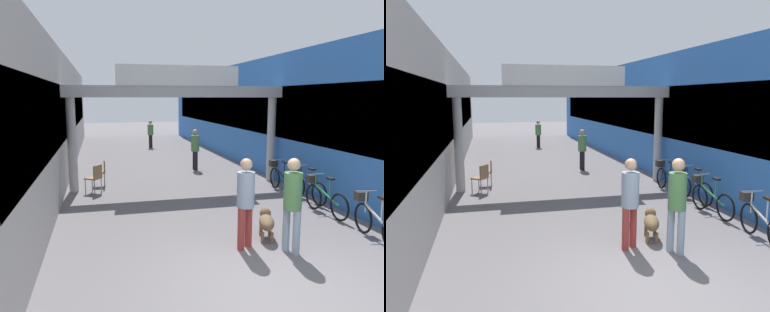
{
  "view_description": "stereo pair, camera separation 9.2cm",
  "coord_description": "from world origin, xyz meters",
  "views": [
    {
      "loc": [
        -2.52,
        -4.97,
        2.94
      ],
      "look_at": [
        0.0,
        5.14,
        1.3
      ],
      "focal_mm": 35.0,
      "sensor_mm": 36.0,
      "label": 1
    },
    {
      "loc": [
        -2.43,
        -5.0,
        2.94
      ],
      "look_at": [
        0.0,
        5.14,
        1.3
      ],
      "focal_mm": 35.0,
      "sensor_mm": 36.0,
      "label": 2
    }
  ],
  "objects": [
    {
      "name": "pedestrian_companion",
      "position": [
        0.95,
        1.16,
        1.06
      ],
      "size": [
        0.45,
        0.45,
        1.83
      ],
      "color": "#8C9EB2",
      "rests_on": "ground_plane"
    },
    {
      "name": "pedestrian_elderly_walking",
      "position": [
        0.4,
        16.85,
        0.91
      ],
      "size": [
        0.39,
        0.4,
        1.61
      ],
      "color": "black",
      "rests_on": "ground_plane"
    },
    {
      "name": "storefront_left",
      "position": [
        -5.09,
        11.0,
        2.21
      ],
      "size": [
        3.0,
        26.0,
        4.42
      ],
      "color": "#9E9993",
      "rests_on": "ground_plane"
    },
    {
      "name": "arcade_sign_gateway",
      "position": [
        0.0,
        7.03,
        2.79
      ],
      "size": [
        7.4,
        0.47,
        3.94
      ],
      "color": "#B2B2B2",
      "rests_on": "ground_plane"
    },
    {
      "name": "bicycle_blue_third",
      "position": [
        3.2,
        4.4,
        0.44
      ],
      "size": [
        0.46,
        1.69,
        0.98
      ],
      "color": "black",
      "rests_on": "ground_plane"
    },
    {
      "name": "cafe_chair_wood_farther",
      "position": [
        -2.49,
        7.61,
        0.54
      ],
      "size": [
        0.41,
        0.41,
        0.89
      ],
      "color": "gray",
      "rests_on": "ground_plane"
    },
    {
      "name": "dog_on_leash",
      "position": [
        0.81,
        1.95,
        0.37
      ],
      "size": [
        0.53,
        0.84,
        0.58
      ],
      "color": "brown",
      "rests_on": "ground_plane"
    },
    {
      "name": "bicycle_silver_nearest",
      "position": [
        2.95,
        1.34,
        0.44
      ],
      "size": [
        0.46,
        1.68,
        0.98
      ],
      "color": "black",
      "rests_on": "ground_plane"
    },
    {
      "name": "pedestrian_with_dog",
      "position": [
        0.18,
        1.58,
        1.03
      ],
      "size": [
        0.47,
        0.47,
        1.79
      ],
      "color": "#99332D",
      "rests_on": "ground_plane"
    },
    {
      "name": "cafe_chair_wood_nearer",
      "position": [
        -2.69,
        6.68,
        0.54
      ],
      "size": [
        0.56,
        0.56,
        0.89
      ],
      "color": "gray",
      "rests_on": "ground_plane"
    },
    {
      "name": "storefront_right",
      "position": [
        5.09,
        11.0,
        2.21
      ],
      "size": [
        3.0,
        26.0,
        4.42
      ],
      "color": "blue",
      "rests_on": "ground_plane"
    },
    {
      "name": "bollard_post_metal",
      "position": [
        0.7,
        3.16,
        0.51
      ],
      "size": [
        0.1,
        0.1,
        1.01
      ],
      "color": "gray",
      "rests_on": "ground_plane"
    },
    {
      "name": "ground_plane",
      "position": [
        0.0,
        0.0,
        0.0
      ],
      "size": [
        80.0,
        80.0,
        0.0
      ],
      "primitive_type": "plane",
      "color": "slate"
    },
    {
      "name": "bicycle_black_farthest",
      "position": [
        3.0,
        5.58,
        0.44
      ],
      "size": [
        0.46,
        1.69,
        0.98
      ],
      "color": "black",
      "rests_on": "ground_plane"
    },
    {
      "name": "pedestrian_carrying_crate",
      "position": [
        1.24,
        9.6,
        0.95
      ],
      "size": [
        0.35,
        0.38,
        1.66
      ],
      "color": "black",
      "rests_on": "ground_plane"
    },
    {
      "name": "bicycle_green_second",
      "position": [
        2.97,
        3.19,
        0.44
      ],
      "size": [
        0.46,
        1.69,
        0.98
      ],
      "color": "black",
      "rests_on": "ground_plane"
    }
  ]
}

